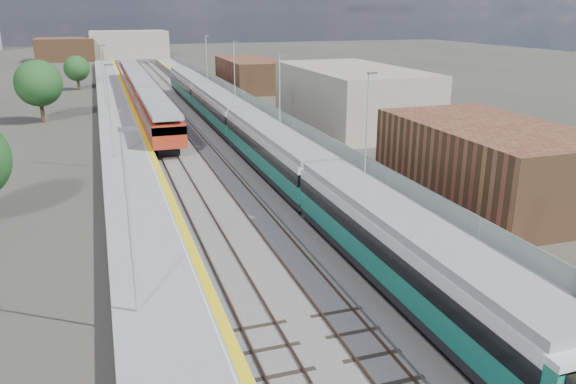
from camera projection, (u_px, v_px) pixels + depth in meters
ground at (203, 125)px, 63.71m from camera, size 320.00×320.00×0.00m
ballast_bed at (180, 122)px, 65.28m from camera, size 10.50×155.00×0.06m
tracks at (183, 119)px, 66.95m from camera, size 8.96×160.00×0.17m
platform_right at (243, 114)px, 67.38m from camera, size 4.70×155.00×8.52m
platform_left at (119, 121)px, 63.07m from camera, size 4.30×155.00×8.52m
buildings at (60, 17)px, 134.83m from camera, size 72.00×185.50×40.00m
green_train at (242, 125)px, 52.29m from camera, size 2.92×81.23×3.21m
red_train at (141, 90)px, 75.08m from camera, size 3.00×60.78×3.79m
tree_b at (38, 83)px, 63.86m from camera, size 5.29×5.29×7.16m
tree_c at (77, 68)px, 90.52m from camera, size 4.04×4.04×5.48m
tree_d at (345, 75)px, 77.40m from camera, size 4.53×4.53×6.14m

